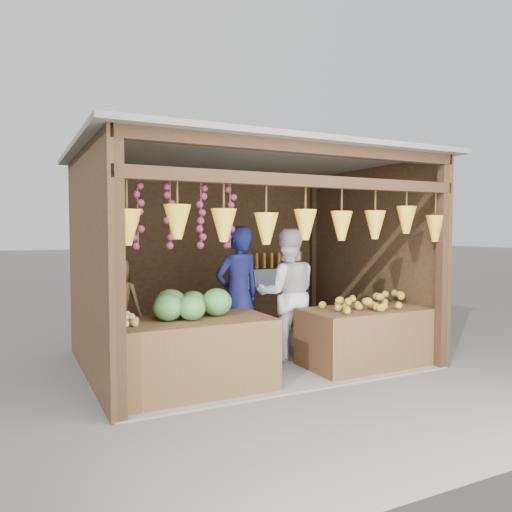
{
  "coord_description": "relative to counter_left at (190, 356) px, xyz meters",
  "views": [
    {
      "loc": [
        -2.79,
        -5.85,
        1.7
      ],
      "look_at": [
        0.07,
        -0.1,
        1.36
      ],
      "focal_mm": 35.0,
      "sensor_mm": 36.0,
      "label": 1
    }
  ],
  "objects": [
    {
      "name": "stool",
      "position": [
        -0.53,
        0.97,
        -0.22
      ],
      "size": [
        0.36,
        0.36,
        0.33
      ],
      "primitive_type": "cube",
      "color": "black",
      "rests_on": "ground"
    },
    {
      "name": "man_standing",
      "position": [
        0.91,
        0.79,
        0.49
      ],
      "size": [
        0.69,
        0.51,
        1.74
      ],
      "primitive_type": "imported",
      "rotation": [
        0.0,
        0.0,
        3.29
      ],
      "color": "#121546",
      "rests_on": "ground"
    },
    {
      "name": "back_shelf",
      "position": [
        2.17,
        2.24,
        0.49
      ],
      "size": [
        1.25,
        0.32,
        1.32
      ],
      "color": "#382314",
      "rests_on": "ground"
    },
    {
      "name": "ground",
      "position": [
        1.12,
        0.95,
        -0.38
      ],
      "size": [
        80.0,
        80.0,
        0.0
      ],
      "primitive_type": "plane",
      "color": "#514F49",
      "rests_on": "ground"
    },
    {
      "name": "counter_right",
      "position": [
        2.29,
        -0.0,
        -0.02
      ],
      "size": [
        1.59,
        0.85,
        0.72
      ],
      "primitive_type": "cube",
      "color": "#462B17",
      "rests_on": "ground"
    },
    {
      "name": "tanfruit_pile",
      "position": [
        -0.67,
        -0.01,
        0.45
      ],
      "size": [
        0.34,
        0.4,
        0.13
      ],
      "primitive_type": null,
      "color": "#A5824C",
      "rests_on": "counter_left"
    },
    {
      "name": "counter_left",
      "position": [
        0.0,
        0.0,
        0.0
      ],
      "size": [
        1.72,
        0.85,
        0.77
      ],
      "primitive_type": "cube",
      "color": "#4A3218",
      "rests_on": "ground"
    },
    {
      "name": "vendor_seated",
      "position": [
        -0.53,
        0.97,
        0.47
      ],
      "size": [
        0.6,
        0.55,
        1.04
      ],
      "primitive_type": "imported",
      "rotation": [
        0.0,
        0.0,
        2.58
      ],
      "color": "brown",
      "rests_on": "stool"
    },
    {
      "name": "stall_structure",
      "position": [
        1.09,
        0.91,
        1.28
      ],
      "size": [
        4.3,
        3.3,
        2.66
      ],
      "color": "slate",
      "rests_on": "ground"
    },
    {
      "name": "woman_standing",
      "position": [
        1.59,
        0.74,
        0.47
      ],
      "size": [
        1.0,
        0.88,
        1.71
      ],
      "primitive_type": "imported",
      "rotation": [
        0.0,
        0.0,
        2.82
      ],
      "color": "silver",
      "rests_on": "ground"
    },
    {
      "name": "melon_pile",
      "position": [
        -0.01,
        0.08,
        0.54
      ],
      "size": [
        1.0,
        0.5,
        0.32
      ],
      "primitive_type": null,
      "color": "#154F19",
      "rests_on": "counter_left"
    },
    {
      "name": "mango_pile",
      "position": [
        2.39,
        -0.02,
        0.45
      ],
      "size": [
        1.4,
        0.64,
        0.22
      ],
      "primitive_type": null,
      "color": "#BE6C19",
      "rests_on": "counter_right"
    }
  ]
}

